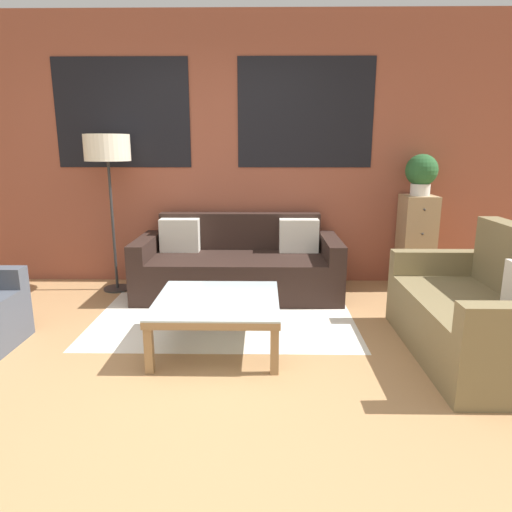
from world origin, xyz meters
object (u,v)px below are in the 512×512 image
Objects in this scene: drawer_cabinet at (416,242)px; couch_dark at (239,266)px; potted_plant at (421,173)px; coffee_table at (217,306)px; settee_vintage at (481,315)px; floor_lamp at (108,154)px.

couch_dark is at bearing -172.79° from drawer_cabinet.
drawer_cabinet is (1.85, 0.23, 0.21)m from couch_dark.
potted_plant reaches higher than drawer_cabinet.
couch_dark is 2.24× the size of coffee_table.
settee_vintage is at bearing -92.53° from potted_plant.
settee_vintage is 1.51× the size of drawer_cabinet.
couch_dark is at bearing -3.91° from floor_lamp.
coffee_table is at bearing -141.46° from potted_plant.
drawer_cabinet reaches higher than coffee_table.
drawer_cabinet is at bearing 87.47° from settee_vintage.
settee_vintage is at bearing -26.55° from floor_lamp.
coffee_table is at bearing -93.86° from couch_dark.
couch_dark is 2.29m from settee_vintage.
drawer_cabinet is (3.14, 0.15, -0.91)m from floor_lamp.
potted_plant is (-0.00, 0.00, 0.72)m from drawer_cabinet.
drawer_cabinet is at bearing -90.00° from potted_plant.
drawer_cabinet is at bearing 38.54° from coffee_table.
settee_vintage reaches higher than coffee_table.
settee_vintage is 3.54× the size of potted_plant.
floor_lamp is at bearing 130.53° from coffee_table.
couch_dark is at bearing 86.14° from coffee_table.
settee_vintage is 0.93× the size of floor_lamp.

